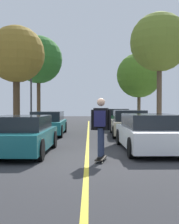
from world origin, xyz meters
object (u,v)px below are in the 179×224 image
Objects in this scene: street_tree_right_near at (138,75)px; parked_car_right_farthest at (110,116)px; parked_car_right_far at (116,118)px; skateboard at (100,158)px; parked_car_right_nearest at (149,132)px; skateboarder at (100,124)px; parked_car_right_near at (128,123)px; streetlamp at (30,82)px; parked_car_left_nearest at (20,135)px; street_tree_left_near at (38,60)px; parked_car_left_near at (47,123)px; street_tree_right_nearest at (159,43)px; street_tree_left_nearest at (15,55)px.

parked_car_right_farthest is at bearing 106.97° from street_tree_right_near.
skateboard is at bearing -97.01° from parked_car_right_far.
parked_car_right_nearest is 2.83m from skateboarder.
streetlamp is (-6.19, 4.50, 2.60)m from parked_car_right_near.
skateboard is 0.51× the size of skateboarder.
skateboard is at bearing -29.32° from parked_car_left_nearest.
parked_car_right_far is at bearing -90.00° from parked_car_right_farthest.
parked_car_right_farthest is 9.58m from street_tree_left_near.
skateboarder reaches higher than parked_car_right_farthest.
streetlamp is (-1.75, 4.11, 2.63)m from parked_car_left_near.
parked_car_left_near reaches higher than parked_car_left_nearest.
streetlamp reaches higher than parked_car_right_near.
street_tree_left_near is 3.83m from streetlamp.
parked_car_right_near is at bearing -90.00° from parked_car_right_farthest.
skateboarder is at bearing -113.39° from street_tree_right_nearest.
skateboarder is at bearing -101.75° from skateboard.
street_tree_left_nearest is at bearing 118.23° from skateboarder.
street_tree_right_near is (0.00, 6.89, -1.12)m from street_tree_right_nearest.
street_tree_right_nearest is 7.72× the size of skateboard.
parked_car_right_nearest is 15.41m from street_tree_left_near.
parked_car_right_far is 0.60× the size of street_tree_left_near.
parked_car_left_nearest is at bearing -132.34° from street_tree_right_nearest.
parked_car_right_far is (-0.00, 7.09, 0.02)m from parked_car_right_near.
street_tree_left_nearest is at bearing -115.79° from parked_car_right_farthest.
street_tree_left_nearest reaches higher than parked_car_right_farthest.
parked_car_right_near is at bearing -4.48° from street_tree_left_nearest.
parked_car_right_near reaches higher than parked_car_left_nearest.
parked_car_left_near is 8.51m from skateboarder.
street_tree_right_nearest is (6.22, 0.24, 4.52)m from parked_car_left_near.
streetlamp is (0.03, -3.24, -2.03)m from street_tree_left_near.
street_tree_right_nearest reaches higher than streetlamp.
street_tree_right_near reaches higher than parked_car_right_far.
street_tree_left_nearest is 1.08× the size of streetlamp.
parked_car_left_near is 5.26× the size of skateboard.
street_tree_left_near is at bearing -137.93° from parked_car_right_farthest.
streetlamp is at bearing 99.30° from parked_car_left_nearest.
parked_car_right_nearest reaches higher than skateboard.
street_tree_left_nearest is 9.89m from skateboarder.
parked_car_right_farthest reaches higher than parked_car_right_nearest.
street_tree_left_near is 10.71m from street_tree_right_nearest.
streetlamp is at bearing -124.93° from parked_car_right_farthest.
street_tree_right_nearest is at bearing 47.66° from parked_car_left_nearest.
street_tree_right_nearest is 9.06m from streetlamp.
skateboarder is (-1.82, -2.13, 0.42)m from parked_car_right_nearest.
street_tree_left_near is 16.85m from skateboard.
street_tree_right_nearest is at bearing -82.03° from parked_car_right_farthest.
parked_car_right_farthest is (4.44, 12.97, 0.01)m from parked_car_left_near.
street_tree_right_near reaches higher than parked_car_left_near.
street_tree_right_near is 1.04× the size of streetlamp.
parked_car_right_far is (4.43, 6.71, 0.04)m from parked_car_left_near.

